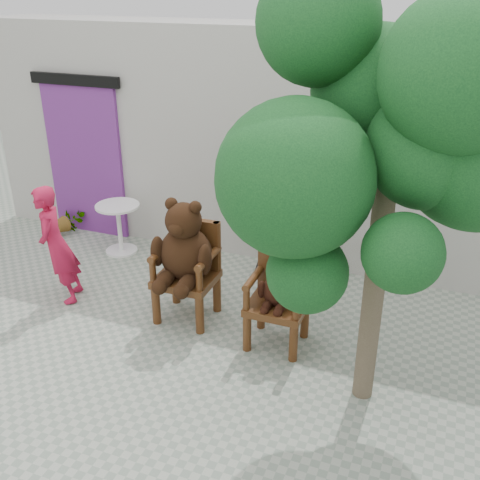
% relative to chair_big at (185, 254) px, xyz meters
% --- Properties ---
extents(ground_plane, '(60.00, 60.00, 0.00)m').
position_rel_chair_big_xyz_m(ground_plane, '(0.62, -0.93, -0.80)').
color(ground_plane, gray).
rests_on(ground_plane, ground).
extents(back_wall, '(9.00, 1.00, 3.00)m').
position_rel_chair_big_xyz_m(back_wall, '(0.62, 2.17, 0.70)').
color(back_wall, '#AFACA4').
rests_on(back_wall, ground).
extents(doorway, '(1.40, 0.11, 2.33)m').
position_rel_chair_big_xyz_m(doorway, '(-2.38, 1.64, 0.37)').
color(doorway, '#6B297B').
rests_on(doorway, ground).
extents(chair_big, '(0.70, 0.75, 1.42)m').
position_rel_chair_big_xyz_m(chair_big, '(0.00, 0.00, 0.00)').
color(chair_big, '#3F210D').
rests_on(chair_big, ground).
extents(chair_small, '(0.59, 0.54, 1.03)m').
position_rel_chair_big_xyz_m(chair_small, '(1.10, -0.09, -0.19)').
color(chair_small, '#3F210D').
rests_on(chair_small, ground).
extents(person, '(0.51, 0.61, 1.42)m').
position_rel_chair_big_xyz_m(person, '(-1.56, -0.18, -0.09)').
color(person, '#B2153A').
rests_on(person, ground).
extents(cafe_table, '(0.60, 0.60, 0.70)m').
position_rel_chair_big_xyz_m(cafe_table, '(-1.60, 1.17, -0.36)').
color(cafe_table, white).
rests_on(cafe_table, ground).
extents(display_stand, '(0.51, 0.43, 1.51)m').
position_rel_chair_big_xyz_m(display_stand, '(0.59, 1.31, -0.21)').
color(display_stand, black).
rests_on(display_stand, ground).
extents(stool_bucket, '(0.32, 0.32, 1.45)m').
position_rel_chair_big_xyz_m(stool_bucket, '(1.06, 1.36, -0.15)').
color(stool_bucket, white).
rests_on(stool_bucket, ground).
extents(tree, '(2.39, 2.14, 3.67)m').
position_rel_chair_big_xyz_m(tree, '(2.12, -0.65, 1.72)').
color(tree, '#473B2B').
rests_on(tree, ground).
extents(potted_plant, '(0.45, 0.41, 0.42)m').
position_rel_chair_big_xyz_m(potted_plant, '(-2.66, 1.42, -0.59)').
color(potted_plant, '#0E3517').
rests_on(potted_plant, ground).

